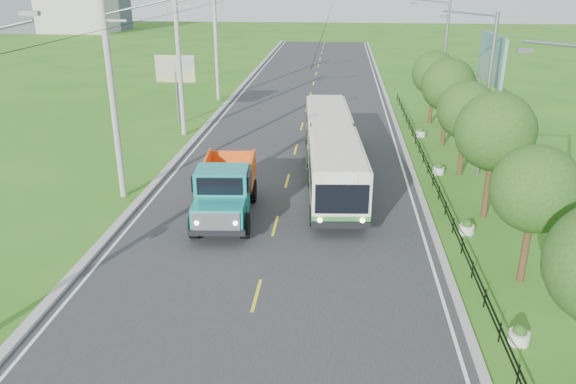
# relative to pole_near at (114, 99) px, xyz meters

# --- Properties ---
(ground) EXTENTS (240.00, 240.00, 0.00)m
(ground) POSITION_rel_pole_near_xyz_m (8.26, -9.00, -5.09)
(ground) COLOR #2C6718
(ground) RESTS_ON ground
(road) EXTENTS (14.00, 120.00, 0.02)m
(road) POSITION_rel_pole_near_xyz_m (8.26, 11.00, -5.08)
(road) COLOR #28282B
(road) RESTS_ON ground
(curb_left) EXTENTS (0.40, 120.00, 0.15)m
(curb_left) POSITION_rel_pole_near_xyz_m (1.06, 11.00, -5.02)
(curb_left) COLOR #9E9E99
(curb_left) RESTS_ON ground
(curb_right) EXTENTS (0.30, 120.00, 0.10)m
(curb_right) POSITION_rel_pole_near_xyz_m (15.41, 11.00, -5.04)
(curb_right) COLOR #9E9E99
(curb_right) RESTS_ON ground
(edge_line_left) EXTENTS (0.12, 120.00, 0.00)m
(edge_line_left) POSITION_rel_pole_near_xyz_m (1.61, 11.00, -5.07)
(edge_line_left) COLOR silver
(edge_line_left) RESTS_ON road
(edge_line_right) EXTENTS (0.12, 120.00, 0.00)m
(edge_line_right) POSITION_rel_pole_near_xyz_m (14.91, 11.00, -5.07)
(edge_line_right) COLOR silver
(edge_line_right) RESTS_ON road
(centre_dash) EXTENTS (0.12, 2.20, 0.00)m
(centre_dash) POSITION_rel_pole_near_xyz_m (8.26, -9.00, -5.07)
(centre_dash) COLOR yellow
(centre_dash) RESTS_ON road
(railing_right) EXTENTS (0.04, 40.00, 0.60)m
(railing_right) POSITION_rel_pole_near_xyz_m (16.26, 5.00, -4.79)
(railing_right) COLOR black
(railing_right) RESTS_ON ground
(pole_near) EXTENTS (3.51, 0.32, 10.00)m
(pole_near) POSITION_rel_pole_near_xyz_m (0.00, 0.00, 0.00)
(pole_near) COLOR gray
(pole_near) RESTS_ON ground
(pole_mid) EXTENTS (3.51, 0.32, 10.00)m
(pole_mid) POSITION_rel_pole_near_xyz_m (0.00, 12.00, 0.00)
(pole_mid) COLOR gray
(pole_mid) RESTS_ON ground
(pole_far) EXTENTS (3.51, 0.32, 10.00)m
(pole_far) POSITION_rel_pole_near_xyz_m (0.00, 24.00, 0.00)
(pole_far) COLOR gray
(pole_far) RESTS_ON ground
(tree_second) EXTENTS (3.18, 3.26, 5.30)m
(tree_second) POSITION_rel_pole_near_xyz_m (18.12, -6.86, -1.57)
(tree_second) COLOR #382314
(tree_second) RESTS_ON ground
(tree_third) EXTENTS (3.60, 3.62, 6.00)m
(tree_third) POSITION_rel_pole_near_xyz_m (18.12, -0.86, -1.11)
(tree_third) COLOR #382314
(tree_third) RESTS_ON ground
(tree_fourth) EXTENTS (3.24, 3.31, 5.40)m
(tree_fourth) POSITION_rel_pole_near_xyz_m (18.12, 5.14, -1.51)
(tree_fourth) COLOR #382314
(tree_fourth) RESTS_ON ground
(tree_fifth) EXTENTS (3.48, 3.52, 5.80)m
(tree_fifth) POSITION_rel_pole_near_xyz_m (18.12, 11.14, -1.24)
(tree_fifth) COLOR #382314
(tree_fifth) RESTS_ON ground
(tree_back) EXTENTS (3.30, 3.36, 5.50)m
(tree_back) POSITION_rel_pole_near_xyz_m (18.12, 17.14, -1.44)
(tree_back) COLOR #382314
(tree_back) RESTS_ON ground
(streetlight_mid) EXTENTS (3.02, 0.20, 9.07)m
(streetlight_mid) POSITION_rel_pole_near_xyz_m (18.90, 5.00, -0.19)
(streetlight_mid) COLOR slate
(streetlight_mid) RESTS_ON ground
(streetlight_far) EXTENTS (3.02, 0.20, 9.07)m
(streetlight_far) POSITION_rel_pole_near_xyz_m (18.90, 19.00, -0.19)
(streetlight_far) COLOR slate
(streetlight_far) RESTS_ON ground
(planter_front) EXTENTS (0.64, 0.64, 0.67)m
(planter_front) POSITION_rel_pole_near_xyz_m (16.86, -11.00, -4.81)
(planter_front) COLOR silver
(planter_front) RESTS_ON ground
(planter_near) EXTENTS (0.64, 0.64, 0.67)m
(planter_near) POSITION_rel_pole_near_xyz_m (16.86, -3.00, -4.81)
(planter_near) COLOR silver
(planter_near) RESTS_ON ground
(planter_mid) EXTENTS (0.64, 0.64, 0.67)m
(planter_mid) POSITION_rel_pole_near_xyz_m (16.86, 5.00, -4.81)
(planter_mid) COLOR silver
(planter_mid) RESTS_ON ground
(planter_far) EXTENTS (0.64, 0.64, 0.67)m
(planter_far) POSITION_rel_pole_near_xyz_m (16.86, 13.00, -4.81)
(planter_far) COLOR silver
(planter_far) RESTS_ON ground
(billboard_left) EXTENTS (3.00, 0.20, 5.20)m
(billboard_left) POSITION_rel_pole_near_xyz_m (-1.24, 15.00, -1.23)
(billboard_left) COLOR slate
(billboard_left) RESTS_ON ground
(billboard_right) EXTENTS (0.24, 6.00, 7.30)m
(billboard_right) POSITION_rel_pole_near_xyz_m (20.56, 11.00, 0.25)
(billboard_right) COLOR slate
(billboard_right) RESTS_ON ground
(bus) EXTENTS (3.73, 15.97, 3.06)m
(bus) POSITION_rel_pole_near_xyz_m (10.67, 3.73, -3.26)
(bus) COLOR #2D7131
(bus) RESTS_ON ground
(dump_truck) EXTENTS (2.98, 6.70, 2.75)m
(dump_truck) POSITION_rel_pole_near_xyz_m (5.82, -2.16, -3.54)
(dump_truck) COLOR #16847D
(dump_truck) RESTS_ON ground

